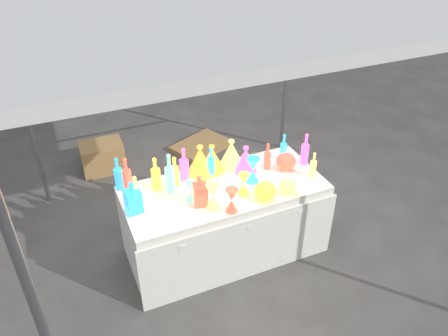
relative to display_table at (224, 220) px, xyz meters
name	(u,v)px	position (x,y,z in m)	size (l,w,h in m)	color
ground	(224,249)	(0.00, 0.01, -0.37)	(80.00, 80.00, 0.00)	#5E5C57
display_table	(224,220)	(0.00, 0.00, 0.00)	(1.84, 0.83, 0.75)	white
cardboard_box_closed	(103,157)	(-0.80, 1.91, -0.19)	(0.51, 0.37, 0.37)	#AB814D
cardboard_box_flat	(201,146)	(0.50, 1.93, -0.34)	(0.73, 0.52, 0.06)	#AB814D
bottle_0	(156,173)	(-0.55, 0.23, 0.53)	(0.08, 0.08, 0.31)	red
bottle_1	(118,173)	(-0.85, 0.36, 0.53)	(0.07, 0.07, 0.31)	#157723
bottle_2	(127,175)	(-0.79, 0.28, 0.55)	(0.08, 0.08, 0.35)	orange
bottle_3	(184,164)	(-0.28, 0.27, 0.54)	(0.08, 0.08, 0.32)	blue
bottle_4	(136,192)	(-0.77, 0.02, 0.53)	(0.07, 0.07, 0.32)	#147E77
bottle_5	(170,173)	(-0.45, 0.13, 0.57)	(0.08, 0.08, 0.38)	#A9215F
bottle_6	(175,171)	(-0.38, 0.22, 0.52)	(0.07, 0.07, 0.28)	red
bottle_7	(211,162)	(-0.04, 0.22, 0.52)	(0.07, 0.07, 0.29)	#157723
decanter_1	(200,190)	(-0.28, -0.13, 0.52)	(0.12, 0.12, 0.28)	orange
decanter_2	(133,197)	(-0.81, -0.01, 0.52)	(0.12, 0.12, 0.29)	#157723
hourglass_0	(232,200)	(-0.08, -0.33, 0.48)	(0.11, 0.11, 0.21)	orange
hourglass_2	(213,197)	(-0.20, -0.23, 0.49)	(0.12, 0.12, 0.23)	#147E77
hourglass_3	(191,191)	(-0.34, -0.06, 0.47)	(0.10, 0.10, 0.19)	#A9215F
hourglass_4	(244,184)	(0.12, -0.15, 0.48)	(0.10, 0.10, 0.20)	red
hourglass_5	(253,170)	(0.27, -0.01, 0.50)	(0.12, 0.12, 0.24)	#157723
globe_0	(265,192)	(0.25, -0.30, 0.45)	(0.19, 0.19, 0.15)	red
globe_1	(287,187)	(0.47, -0.30, 0.44)	(0.15, 0.15, 0.12)	#147E77
globe_2	(286,162)	(0.65, 0.04, 0.45)	(0.18, 0.18, 0.15)	orange
lampshade_0	(200,160)	(-0.11, 0.29, 0.52)	(0.25, 0.25, 0.30)	#C6D72D
lampshade_1	(212,158)	(0.00, 0.29, 0.51)	(0.23, 0.23, 0.27)	#C6D72D
lampshade_2	(246,159)	(0.29, 0.16, 0.51)	(0.22, 0.22, 0.26)	blue
lampshade_3	(231,154)	(0.20, 0.29, 0.52)	(0.24, 0.24, 0.29)	#147E77
bottle_8	(283,147)	(0.70, 0.19, 0.52)	(0.06, 0.06, 0.29)	#157723
bottle_9	(267,156)	(0.49, 0.12, 0.51)	(0.06, 0.06, 0.28)	orange
bottle_10	(305,149)	(0.86, 0.06, 0.54)	(0.07, 0.07, 0.33)	blue
bottle_11	(313,164)	(0.81, -0.16, 0.50)	(0.06, 0.06, 0.25)	#147E77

